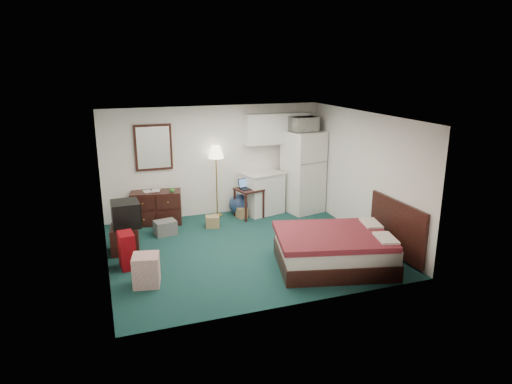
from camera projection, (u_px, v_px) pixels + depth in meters
name	position (u px, v px, depth m)	size (l,w,h in m)	color
floor	(245.00, 248.00, 8.71)	(5.00, 4.50, 0.01)	black
ceiling	(244.00, 116.00, 8.03)	(5.00, 4.50, 0.01)	white
walls	(245.00, 185.00, 8.37)	(5.01, 4.51, 2.50)	white
mirror	(153.00, 147.00, 9.84)	(0.80, 0.06, 1.00)	white
upper_cabinets	(276.00, 128.00, 10.52)	(1.50, 0.35, 0.70)	white
headboard	(397.00, 228.00, 8.20)	(0.06, 1.56, 1.00)	black
dresser	(156.00, 207.00, 9.96)	(1.07, 0.48, 0.73)	black
floor_lamp	(217.00, 181.00, 10.35)	(0.35, 0.35, 1.63)	gold
desk	(249.00, 203.00, 10.37)	(0.53, 0.53, 0.67)	black
exercise_ball	(240.00, 204.00, 10.58)	(0.49, 0.49, 0.49)	navy
kitchen_counter	(262.00, 193.00, 10.65)	(0.86, 0.66, 0.94)	white
fridge	(303.00, 172.00, 10.68)	(0.78, 0.78, 1.90)	white
bed	(334.00, 250.00, 7.86)	(1.90, 1.48, 0.61)	#4A1216
tv_stand	(125.00, 239.00, 8.48)	(0.50, 0.54, 0.50)	black
suitcase	(127.00, 250.00, 7.81)	(0.24, 0.39, 0.63)	#6D0603
retail_box	(146.00, 270.00, 7.21)	(0.40, 0.40, 0.50)	white
file_bin	(165.00, 228.00, 9.36)	(0.42, 0.32, 0.30)	slate
cardboard_box_a	(213.00, 222.00, 9.80)	(0.29, 0.24, 0.24)	#9B785A
cardboard_box_b	(242.00, 213.00, 10.39)	(0.20, 0.24, 0.24)	#9B785A
laptop	(247.00, 184.00, 10.24)	(0.32, 0.26, 0.22)	black
crt_tv	(126.00, 214.00, 8.39)	(0.51, 0.55, 0.47)	black
microwave	(304.00, 123.00, 10.34)	(0.60, 0.33, 0.41)	white
book_a	(143.00, 187.00, 9.78)	(0.16, 0.02, 0.22)	#9B785A
book_b	(151.00, 186.00, 9.85)	(0.18, 0.02, 0.24)	#9B785A
mug	(172.00, 190.00, 9.78)	(0.11, 0.09, 0.11)	green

